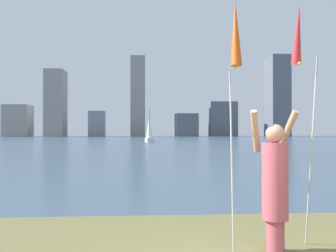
% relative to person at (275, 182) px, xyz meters
% --- Properties ---
extents(ground, '(120.00, 138.00, 0.12)m').
position_rel_person_xyz_m(ground, '(-0.42, 49.51, -1.05)').
color(ground, brown).
extents(person, '(0.74, 0.54, 2.01)m').
position_rel_person_xyz_m(person, '(0.00, 0.00, 0.00)').
color(person, '#B24C59').
rests_on(person, ground).
extents(kite_flag_left, '(0.16, 0.50, 3.53)m').
position_rel_person_xyz_m(kite_flag_left, '(-0.59, -0.12, 1.97)').
color(kite_flag_left, '#B2B2B7').
rests_on(kite_flag_left, ground).
extents(kite_flag_right, '(0.16, 0.84, 3.69)m').
position_rel_person_xyz_m(kite_flag_right, '(0.59, 0.58, 2.12)').
color(kite_flag_right, '#B2B2B7').
rests_on(kite_flag_right, ground).
extents(sailboat_5, '(1.32, 1.97, 4.83)m').
position_rel_person_xyz_m(sailboat_5, '(-0.54, 52.94, 0.58)').
color(sailboat_5, silver).
rests_on(sailboat_5, ground).
extents(skyline_tower_0, '(6.86, 6.80, 8.62)m').
position_rel_person_xyz_m(skyline_tower_0, '(-35.33, 105.72, 3.32)').
color(skyline_tower_0, gray).
rests_on(skyline_tower_0, ground).
extents(skyline_tower_1, '(4.95, 7.54, 17.88)m').
position_rel_person_xyz_m(skyline_tower_1, '(-24.66, 103.43, 7.95)').
color(skyline_tower_1, gray).
rests_on(skyline_tower_1, ground).
extents(skyline_tower_2, '(4.21, 5.30, 6.88)m').
position_rel_person_xyz_m(skyline_tower_2, '(-13.57, 103.18, 2.45)').
color(skyline_tower_2, gray).
rests_on(skyline_tower_2, ground).
extents(skyline_tower_3, '(4.04, 5.28, 22.45)m').
position_rel_person_xyz_m(skyline_tower_3, '(-2.53, 106.55, 10.24)').
color(skyline_tower_3, gray).
rests_on(skyline_tower_3, ground).
extents(skyline_tower_4, '(6.16, 7.45, 6.36)m').
position_rel_person_xyz_m(skyline_tower_4, '(11.10, 105.96, 2.19)').
color(skyline_tower_4, '#565B66').
rests_on(skyline_tower_4, ground).
extents(skyline_tower_5, '(7.82, 3.80, 9.86)m').
position_rel_person_xyz_m(skyline_tower_5, '(21.81, 106.49, 3.94)').
color(skyline_tower_5, '#565B66').
rests_on(skyline_tower_5, ground).
extents(skyline_tower_6, '(5.20, 7.86, 22.47)m').
position_rel_person_xyz_m(skyline_tower_6, '(36.55, 103.20, 10.25)').
color(skyline_tower_6, '#565B66').
rests_on(skyline_tower_6, ground).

